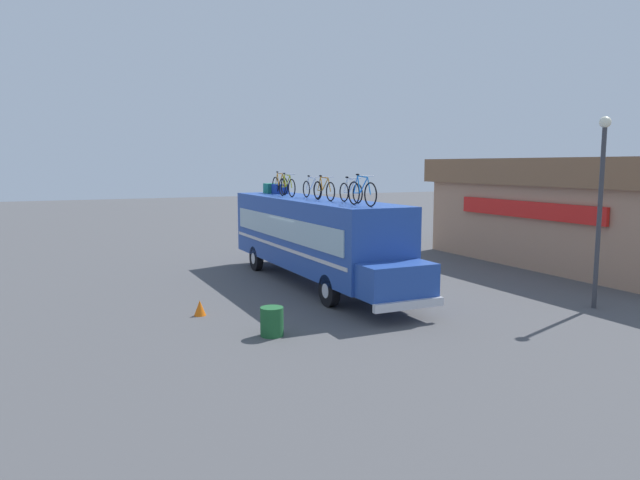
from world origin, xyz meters
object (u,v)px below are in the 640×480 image
(rooftop_bicycle_6, at_px, (362,193))
(rooftop_bicycle_1, at_px, (280,185))
(luggage_bag_1, at_px, (271,188))
(rooftop_bicycle_2, at_px, (287,187))
(luggage_bag_2, at_px, (280,189))
(traffic_cone, at_px, (200,308))
(rooftop_bicycle_3, at_px, (312,189))
(trash_bin, at_px, (272,322))
(rooftop_bicycle_5, at_px, (351,192))
(bus, at_px, (314,234))
(street_lamp, at_px, (601,193))
(rooftop_bicycle_4, at_px, (324,190))

(rooftop_bicycle_6, bearing_deg, rooftop_bicycle_1, 178.53)
(luggage_bag_1, height_order, rooftop_bicycle_2, rooftop_bicycle_2)
(luggage_bag_1, xyz_separation_m, luggage_bag_2, (0.67, 0.18, -0.01))
(luggage_bag_1, relative_size, rooftop_bicycle_1, 0.35)
(rooftop_bicycle_1, bearing_deg, rooftop_bicycle_6, -1.47)
(rooftop_bicycle_1, height_order, traffic_cone, rooftop_bicycle_1)
(rooftop_bicycle_3, distance_m, trash_bin, 8.00)
(rooftop_bicycle_1, height_order, rooftop_bicycle_5, rooftop_bicycle_1)
(rooftop_bicycle_1, height_order, trash_bin, rooftop_bicycle_1)
(luggage_bag_2, xyz_separation_m, traffic_cone, (6.84, -5.24, -3.18))
(bus, bearing_deg, trash_bin, -33.77)
(bus, relative_size, rooftop_bicycle_5, 7.54)
(luggage_bag_2, xyz_separation_m, rooftop_bicycle_5, (6.51, -0.01, 0.15))
(rooftop_bicycle_5, bearing_deg, traffic_cone, -86.38)
(street_lamp, bearing_deg, luggage_bag_1, -151.89)
(rooftop_bicycle_4, bearing_deg, rooftop_bicycle_1, 178.70)
(rooftop_bicycle_5, bearing_deg, rooftop_bicycle_2, -173.73)
(rooftop_bicycle_1, relative_size, street_lamp, 0.30)
(rooftop_bicycle_1, height_order, rooftop_bicycle_4, rooftop_bicycle_1)
(trash_bin, distance_m, traffic_cone, 3.11)
(rooftop_bicycle_6, relative_size, street_lamp, 0.30)
(rooftop_bicycle_2, distance_m, rooftop_bicycle_6, 5.93)
(luggage_bag_1, height_order, luggage_bag_2, luggage_bag_1)
(trash_bin, bearing_deg, rooftop_bicycle_4, 141.17)
(luggage_bag_2, relative_size, trash_bin, 0.80)
(luggage_bag_2, xyz_separation_m, trash_bin, (9.70, -4.03, -3.02))
(bus, height_order, rooftop_bicycle_1, rooftop_bicycle_1)
(bus, distance_m, luggage_bag_1, 4.92)
(luggage_bag_1, relative_size, luggage_bag_2, 1.00)
(rooftop_bicycle_5, distance_m, rooftop_bicycle_6, 1.52)
(luggage_bag_2, relative_size, rooftop_bicycle_5, 0.38)
(rooftop_bicycle_5, relative_size, trash_bin, 2.09)
(rooftop_bicycle_4, xyz_separation_m, rooftop_bicycle_5, (1.42, 0.31, -0.01))
(luggage_bag_1, distance_m, traffic_cone, 9.60)
(rooftop_bicycle_2, bearing_deg, rooftop_bicycle_6, 0.93)
(rooftop_bicycle_5, bearing_deg, trash_bin, -51.56)
(luggage_bag_2, height_order, rooftop_bicycle_2, rooftop_bicycle_2)
(rooftop_bicycle_6, bearing_deg, traffic_cone, -103.25)
(bus, height_order, rooftop_bicycle_6, rooftop_bicycle_6)
(rooftop_bicycle_1, bearing_deg, trash_bin, -22.63)
(rooftop_bicycle_2, bearing_deg, trash_bin, -24.77)
(rooftop_bicycle_6, distance_m, traffic_cone, 6.00)
(rooftop_bicycle_4, distance_m, trash_bin, 6.72)
(luggage_bag_1, xyz_separation_m, street_lamp, (11.85, 6.33, 0.20))
(rooftop_bicycle_2, relative_size, rooftop_bicycle_5, 1.07)
(bus, bearing_deg, rooftop_bicycle_1, 179.97)
(rooftop_bicycle_4, height_order, street_lamp, street_lamp)
(luggage_bag_2, bearing_deg, trash_bin, -22.56)
(luggage_bag_2, distance_m, trash_bin, 10.93)
(rooftop_bicycle_3, bearing_deg, trash_bin, -32.55)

